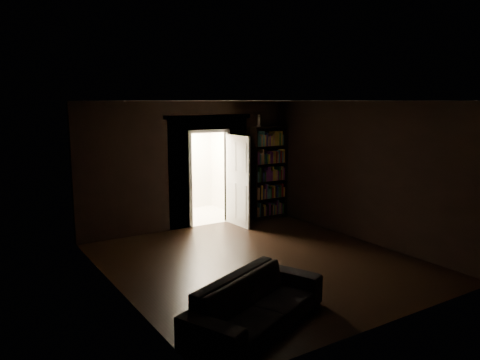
% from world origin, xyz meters
% --- Properties ---
extents(ground, '(5.50, 5.50, 0.00)m').
position_xyz_m(ground, '(0.00, 0.00, 0.00)').
color(ground, black).
rests_on(ground, ground).
extents(room_walls, '(5.02, 5.61, 2.84)m').
position_xyz_m(room_walls, '(-0.01, 1.07, 1.68)').
color(room_walls, black).
rests_on(room_walls, ground).
extents(kitchen_alcove, '(2.20, 1.80, 2.60)m').
position_xyz_m(kitchen_alcove, '(0.50, 3.87, 1.21)').
color(kitchen_alcove, beige).
rests_on(kitchen_alcove, ground).
extents(sofa, '(2.33, 1.70, 0.82)m').
position_xyz_m(sofa, '(-1.40, -1.91, 0.41)').
color(sofa, black).
rests_on(sofa, ground).
extents(bookshelf, '(0.96, 0.59, 2.20)m').
position_xyz_m(bookshelf, '(2.00, 2.55, 1.10)').
color(bookshelf, black).
rests_on(bookshelf, ground).
extents(refrigerator, '(0.79, 0.73, 1.65)m').
position_xyz_m(refrigerator, '(-0.06, 4.03, 0.82)').
color(refrigerator, white).
rests_on(refrigerator, ground).
extents(door, '(0.09, 0.85, 2.05)m').
position_xyz_m(door, '(0.99, 2.31, 1.02)').
color(door, white).
rests_on(door, ground).
extents(figurine, '(0.11, 0.11, 0.29)m').
position_xyz_m(figurine, '(1.75, 2.59, 2.34)').
color(figurine, white).
rests_on(figurine, bookshelf).
extents(bottles, '(0.59, 0.28, 0.24)m').
position_xyz_m(bottles, '(-0.01, 3.94, 1.77)').
color(bottles, black).
rests_on(bottles, refrigerator).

